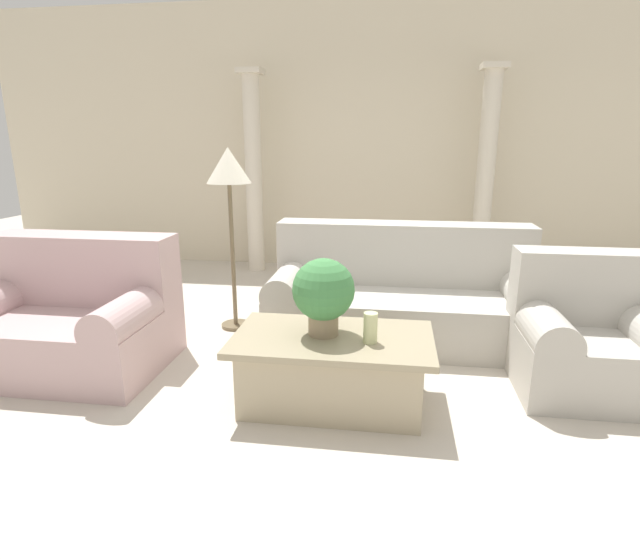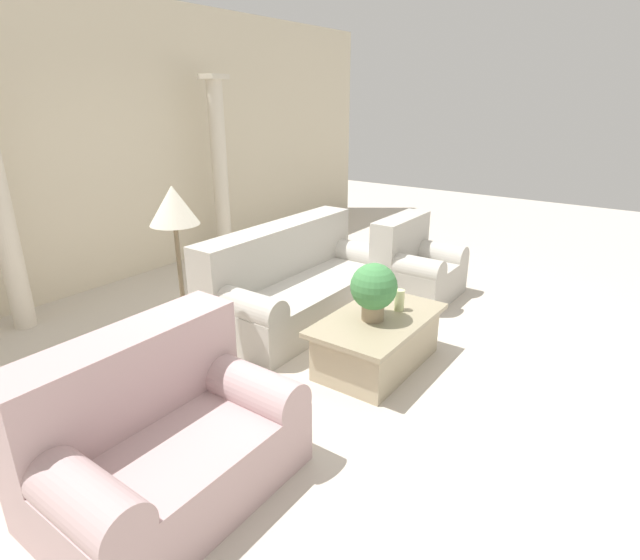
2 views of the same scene
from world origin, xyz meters
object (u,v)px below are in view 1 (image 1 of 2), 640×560
Objects in this scene: potted_plant at (323,292)px; floor_lamp at (229,177)px; sofa_long at (401,295)px; coffee_table at (333,368)px; armchair at (590,337)px; loveseat at (70,316)px.

floor_lamp is (-0.93, 1.16, 0.59)m from potted_plant.
sofa_long is 1.70m from floor_lamp.
floor_lamp is (-1.42, -0.01, 0.94)m from sofa_long.
armchair is at bearing 15.33° from coffee_table.
potted_plant is 1.60m from floor_lamp.
loveseat is 1.50× the size of armchair.
coffee_table is at bearing -8.82° from loveseat.
sofa_long is at bearing 67.38° from potted_plant.
loveseat is 2.93× the size of potted_plant.
sofa_long reaches higher than potted_plant.
floor_lamp is (0.94, 0.88, 0.93)m from loveseat.
coffee_table is 1.68m from armchair.
floor_lamp reaches higher than potted_plant.
loveseat is at bearing 171.52° from potted_plant.
coffee_table is (-0.43, -1.19, -0.13)m from sofa_long.
sofa_long is 1.38× the size of floor_lamp.
floor_lamp is at bearing 128.90° from potted_plant.
loveseat is 1.59m from floor_lamp.
potted_plant is (-0.06, 0.02, 0.48)m from coffee_table.
potted_plant is (-0.49, -1.17, 0.35)m from sofa_long.
coffee_table is 2.56× the size of potted_plant.
armchair is at bearing 2.33° from loveseat.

